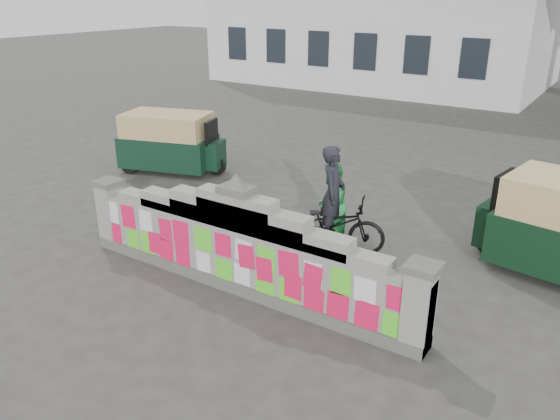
{
  "coord_description": "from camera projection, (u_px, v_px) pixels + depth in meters",
  "views": [
    {
      "loc": [
        4.9,
        -6.22,
        4.62
      ],
      "look_at": [
        0.15,
        1.0,
        1.1
      ],
      "focal_mm": 35.0,
      "sensor_mm": 36.0,
      "label": 1
    }
  ],
  "objects": [
    {
      "name": "ground",
      "position": [
        239.0,
        288.0,
        9.05
      ],
      "size": [
        100.0,
        100.0,
        0.0
      ],
      "primitive_type": "plane",
      "color": "#383533",
      "rests_on": "ground"
    },
    {
      "name": "parapet_wall",
      "position": [
        238.0,
        248.0,
        8.76
      ],
      "size": [
        6.48,
        0.44,
        2.01
      ],
      "color": "#4C4C49",
      "rests_on": "ground"
    },
    {
      "name": "building",
      "position": [
        388.0,
        1.0,
        28.12
      ],
      "size": [
        16.0,
        10.0,
        8.9
      ],
      "color": "silver",
      "rests_on": "ground"
    },
    {
      "name": "cyclist_bike",
      "position": [
        332.0,
        224.0,
        10.2
      ],
      "size": [
        2.13,
        1.26,
        1.06
      ],
      "primitive_type": "imported",
      "rotation": [
        0.0,
        0.0,
        1.87
      ],
      "color": "black",
      "rests_on": "ground"
    },
    {
      "name": "cyclist_rider",
      "position": [
        332.0,
        206.0,
        10.06
      ],
      "size": [
        0.6,
        0.75,
        1.79
      ],
      "primitive_type": "imported",
      "rotation": [
        0.0,
        0.0,
        1.87
      ],
      "color": "black",
      "rests_on": "ground"
    },
    {
      "name": "pedestrian",
      "position": [
        331.0,
        204.0,
        10.36
      ],
      "size": [
        0.68,
        0.84,
        1.64
      ],
      "primitive_type": "imported",
      "rotation": [
        0.0,
        0.0,
        -1.49
      ],
      "color": "green",
      "rests_on": "ground"
    },
    {
      "name": "rickshaw_left",
      "position": [
        171.0,
        141.0,
        14.61
      ],
      "size": [
        2.93,
        1.97,
        1.57
      ],
      "rotation": [
        0.0,
        0.0,
        0.3
      ],
      "color": "black",
      "rests_on": "ground"
    }
  ]
}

